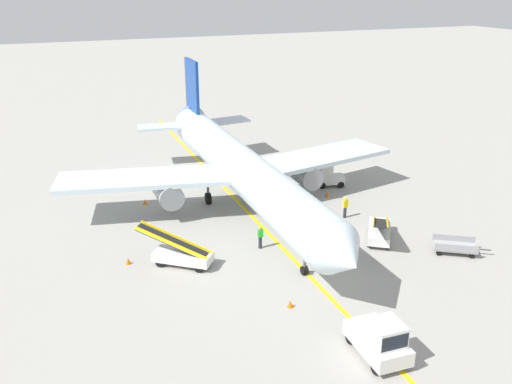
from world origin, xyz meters
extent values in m
plane|color=#9E9B93|center=(0.00, 0.00, 0.00)|extent=(300.00, 300.00, 0.00)
cube|color=yellow|center=(-0.44, 5.00, 0.00)|extent=(2.09, 79.99, 0.01)
cylinder|color=silver|center=(-0.44, 13.05, 3.45)|extent=(3.97, 30.07, 3.30)
cone|color=silver|center=(-0.81, -3.14, 3.45)|extent=(3.29, 2.47, 3.23)
cone|color=silver|center=(-0.07, 29.45, 3.85)|extent=(3.20, 2.87, 3.14)
cube|color=silver|center=(7.08, 14.39, 3.05)|extent=(13.59, 6.74, 0.36)
cylinder|color=gray|center=(5.42, 13.42, 2.05)|extent=(1.97, 3.24, 1.90)
cube|color=silver|center=(-7.90, 14.72, 3.05)|extent=(13.66, 7.27, 0.36)
cylinder|color=gray|center=(-6.28, 13.69, 2.05)|extent=(1.97, 3.24, 1.90)
cube|color=navy|center=(-0.13, 27.05, 7.50)|extent=(0.37, 4.01, 5.20)
cube|color=silver|center=(2.86, 26.58, 3.85)|extent=(5.42, 2.79, 0.24)
cube|color=silver|center=(-3.14, 26.72, 3.85)|extent=(5.49, 3.01, 0.24)
cylinder|color=#4C4C51|center=(-0.70, 1.56, 1.56)|extent=(0.20, 0.20, 3.12)
cylinder|color=black|center=(-0.70, 1.56, 0.28)|extent=(0.36, 0.57, 0.56)
cylinder|color=#4C4C51|center=(1.80, 15.00, 1.56)|extent=(0.20, 0.20, 3.12)
cylinder|color=black|center=(1.80, 15.00, 0.48)|extent=(0.37, 0.97, 0.96)
cylinder|color=#4C4C51|center=(-2.60, 15.10, 1.56)|extent=(0.20, 0.20, 3.12)
cylinder|color=black|center=(-2.60, 15.10, 0.48)|extent=(0.37, 0.97, 0.96)
cube|color=black|center=(-0.76, -1.14, 3.80)|extent=(2.83, 1.06, 0.60)
cube|color=silver|center=(-1.07, -6.92, 0.70)|extent=(2.09, 3.70, 0.80)
cube|color=silver|center=(-1.11, -7.55, 1.65)|extent=(1.60, 1.70, 1.10)
cube|color=black|center=(-1.15, -8.32, 1.65)|extent=(1.43, 0.16, 0.77)
cylinder|color=black|center=(-0.33, -8.22, 0.30)|extent=(0.25, 0.61, 0.60)
cylinder|color=black|center=(-1.95, -8.14, 0.30)|extent=(0.25, 0.61, 0.60)
cylinder|color=black|center=(-0.20, -5.71, 0.30)|extent=(0.25, 0.61, 0.60)
cylinder|color=black|center=(-1.81, -5.62, 0.30)|extent=(0.25, 0.61, 0.60)
cube|color=silver|center=(8.77, 14.90, 0.65)|extent=(2.67, 1.93, 0.70)
cube|color=silver|center=(8.36, 15.02, 1.55)|extent=(1.33, 1.31, 1.10)
cube|color=black|center=(7.87, 15.17, 1.55)|extent=(0.36, 0.96, 0.77)
cylinder|color=black|center=(7.80, 14.61, 0.30)|extent=(0.64, 0.38, 0.60)
cylinder|color=black|center=(8.12, 15.67, 0.30)|extent=(0.64, 0.38, 0.60)
cylinder|color=black|center=(9.41, 14.13, 0.30)|extent=(0.64, 0.38, 0.60)
cylinder|color=black|center=(9.73, 15.19, 0.30)|extent=(0.64, 0.38, 0.60)
cube|color=silver|center=(6.51, 3.99, 0.60)|extent=(3.43, 3.96, 0.60)
cylinder|color=black|center=(6.25, 2.53, 0.30)|extent=(0.53, 0.62, 0.60)
cylinder|color=black|center=(5.21, 3.27, 0.30)|extent=(0.53, 0.62, 0.60)
cylinder|color=black|center=(7.80, 4.70, 0.30)|extent=(0.53, 0.62, 0.60)
cylinder|color=black|center=(6.76, 5.44, 0.30)|extent=(0.53, 0.62, 0.60)
cube|color=black|center=(6.16, 3.50, 1.55)|extent=(3.63, 4.59, 1.76)
cube|color=yellow|center=(6.52, 3.24, 1.67)|extent=(2.98, 4.13, 1.84)
cube|color=yellow|center=(5.79, 3.76, 1.67)|extent=(2.98, 4.13, 1.84)
cube|color=silver|center=(-7.38, 5.71, 0.60)|extent=(3.91, 3.54, 0.60)
cylinder|color=black|center=(-8.82, 6.04, 0.30)|extent=(0.61, 0.55, 0.60)
cylinder|color=black|center=(-8.02, 7.03, 0.30)|extent=(0.61, 0.55, 0.60)
cylinder|color=black|center=(-6.74, 4.38, 0.30)|extent=(0.61, 0.55, 0.60)
cylinder|color=black|center=(-5.94, 5.38, 0.30)|extent=(0.61, 0.55, 0.60)
cube|color=black|center=(-7.85, 6.08, 1.55)|extent=(4.47, 3.81, 1.76)
cube|color=yellow|center=(-8.13, 5.73, 1.67)|extent=(3.98, 3.19, 1.84)
cube|color=yellow|center=(-7.57, 6.43, 1.67)|extent=(3.98, 3.19, 1.84)
cube|color=#A5A5A8|center=(10.02, 0.26, 0.44)|extent=(3.16, 2.81, 0.16)
cube|color=#4C4C51|center=(11.56, -0.77, 0.42)|extent=(0.79, 0.57, 0.08)
cylinder|color=#4C4C51|center=(11.93, -1.02, 0.42)|extent=(0.12, 0.12, 0.05)
cube|color=gray|center=(10.44, 0.89, 0.69)|extent=(2.35, 1.62, 0.50)
cube|color=gray|center=(9.60, -0.36, 0.69)|extent=(2.35, 1.62, 0.50)
cylinder|color=black|center=(11.23, 0.17, 0.18)|extent=(0.37, 0.30, 0.36)
cylinder|color=black|center=(10.56, -0.82, 0.18)|extent=(0.37, 0.30, 0.36)
cylinder|color=black|center=(9.49, 1.35, 0.18)|extent=(0.37, 0.30, 0.36)
cylinder|color=black|center=(8.82, 0.35, 0.18)|extent=(0.37, 0.30, 0.36)
cylinder|color=#26262D|center=(-1.83, 5.99, 0.42)|extent=(0.24, 0.24, 0.85)
cube|color=green|center=(-1.83, 5.99, 1.13)|extent=(0.36, 0.22, 0.56)
sphere|color=tan|center=(-1.83, 5.99, 1.52)|extent=(0.20, 0.20, 0.20)
sphere|color=yellow|center=(-1.83, 5.99, 1.58)|extent=(0.24, 0.24, 0.24)
cylinder|color=#26262D|center=(6.29, 8.29, 0.42)|extent=(0.24, 0.24, 0.85)
cube|color=yellow|center=(6.29, 8.29, 1.13)|extent=(0.36, 0.22, 0.56)
sphere|color=beige|center=(6.29, 8.29, 1.52)|extent=(0.20, 0.20, 0.20)
sphere|color=yellow|center=(6.29, 8.29, 1.58)|extent=(0.24, 0.24, 0.24)
cone|color=orange|center=(7.27, 12.73, 0.22)|extent=(0.36, 0.36, 0.44)
cone|color=orange|center=(8.68, 18.17, 0.22)|extent=(0.36, 0.36, 0.44)
cone|color=orange|center=(-3.17, -1.48, 0.22)|extent=(0.36, 0.36, 0.44)
cone|color=orange|center=(-10.67, 7.20, 0.22)|extent=(0.36, 0.36, 0.44)
cone|color=orange|center=(-7.45, 16.97, 0.22)|extent=(0.36, 0.36, 0.44)
camera|label=1|loc=(-15.44, -25.82, 17.43)|focal=39.21mm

